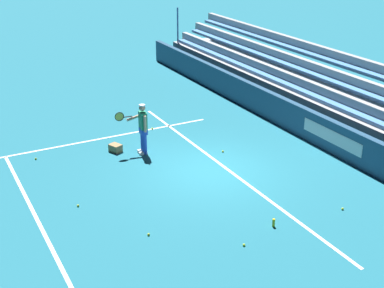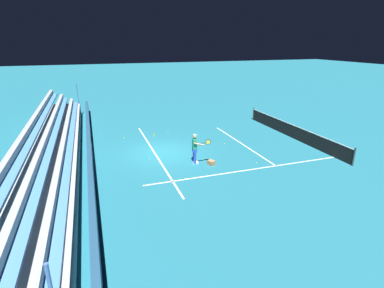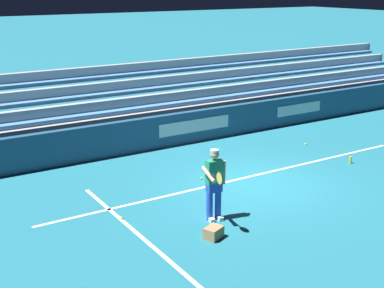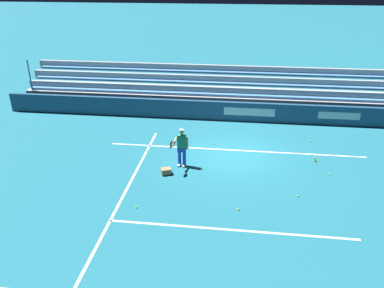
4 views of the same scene
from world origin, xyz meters
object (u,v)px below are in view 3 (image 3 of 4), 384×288
tennis_player (214,184)px  ball_box_cardboard (214,233)px  water_bottle (350,160)px  tennis_ball_far_left (306,144)px  tennis_ball_by_box (122,218)px  tennis_ball_on_baseline (202,178)px

tennis_player → ball_box_cardboard: bearing=55.3°
tennis_player → water_bottle: (-5.83, -1.13, -0.78)m
tennis_player → ball_box_cardboard: (0.54, 0.78, -0.76)m
tennis_ball_far_left → water_bottle: bearing=84.9°
tennis_ball_far_left → ball_box_cardboard: bearing=31.8°
tennis_player → tennis_ball_by_box: tennis_player is taller
tennis_player → tennis_ball_far_left: (-6.02, -3.29, -0.86)m
tennis_ball_by_box → ball_box_cardboard: bearing=123.7°
tennis_ball_by_box → tennis_ball_far_left: size_ratio=1.00×
tennis_ball_on_baseline → tennis_ball_by_box: (3.04, 1.25, 0.00)m
tennis_player → ball_box_cardboard: tennis_player is taller
tennis_ball_by_box → water_bottle: size_ratio=0.30×
tennis_ball_far_left → water_bottle: (0.19, 2.16, 0.08)m
ball_box_cardboard → tennis_ball_far_left: bearing=-148.2°
ball_box_cardboard → tennis_ball_far_left: ball_box_cardboard is taller
ball_box_cardboard → tennis_ball_by_box: (1.29, -1.93, -0.10)m
tennis_ball_on_baseline → tennis_ball_far_left: 4.90m
tennis_ball_on_baseline → tennis_ball_far_left: same height
tennis_player → water_bottle: bearing=-169.0°
ball_box_cardboard → tennis_ball_by_box: size_ratio=6.06×
tennis_ball_far_left → tennis_player: bearing=28.6°
ball_box_cardboard → water_bottle: size_ratio=1.82×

